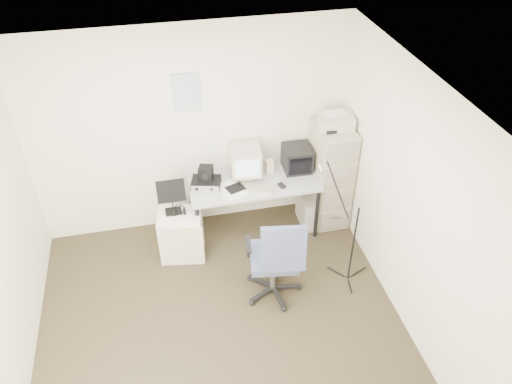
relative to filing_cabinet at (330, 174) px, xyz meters
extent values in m
cube|color=#2B2513|center=(-1.58, -1.48, -0.66)|extent=(3.60, 3.60, 0.01)
cube|color=white|center=(-1.58, -1.48, 1.85)|extent=(3.60, 3.60, 0.01)
cube|color=white|center=(-1.58, 0.32, 0.60)|extent=(3.60, 0.02, 2.50)
cube|color=white|center=(0.22, -1.48, 0.60)|extent=(0.02, 3.60, 2.50)
cube|color=white|center=(-1.60, 0.31, 1.10)|extent=(0.30, 0.02, 0.44)
cube|color=tan|center=(0.00, 0.00, 0.00)|extent=(0.40, 0.60, 1.30)
cube|color=beige|center=(0.00, -0.01, 0.73)|extent=(0.43, 0.33, 0.15)
cube|color=#B3B3B3|center=(-0.95, -0.03, -0.29)|extent=(1.50, 0.70, 0.73)
cube|color=beige|center=(-1.01, 0.08, 0.27)|extent=(0.37, 0.39, 0.38)
cube|color=black|center=(-0.39, 0.10, 0.22)|extent=(0.33, 0.35, 0.29)
cube|color=beige|center=(-0.73, 0.10, 0.16)|extent=(0.10, 0.10, 0.17)
cube|color=beige|center=(-0.97, -0.20, 0.09)|extent=(0.46, 0.32, 0.02)
cube|color=black|center=(-0.66, -0.21, 0.09)|extent=(0.09, 0.11, 0.03)
cube|color=black|center=(-1.49, -0.02, 0.13)|extent=(0.37, 0.31, 0.09)
cube|color=black|center=(-1.49, 0.01, 0.25)|extent=(0.19, 0.18, 0.15)
cube|color=white|center=(-1.22, -0.16, 0.09)|extent=(0.34, 0.39, 0.02)
cube|color=beige|center=(-0.27, -0.06, -0.45)|extent=(0.20, 0.43, 0.40)
cube|color=#3E455D|center=(-0.97, -1.08, -0.11)|extent=(0.70, 0.70, 1.07)
cube|color=white|center=(-1.84, -0.29, -0.36)|extent=(0.53, 0.45, 0.59)
cube|color=black|center=(-1.90, -0.22, 0.16)|extent=(0.32, 0.21, 0.44)
torus|color=black|center=(-1.84, -0.28, -0.02)|extent=(0.17, 0.17, 0.03)
cylinder|color=black|center=(-0.11, -1.08, 0.01)|extent=(0.02, 0.02, 1.31)
camera|label=1|loc=(-1.94, -4.58, 3.47)|focal=35.00mm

